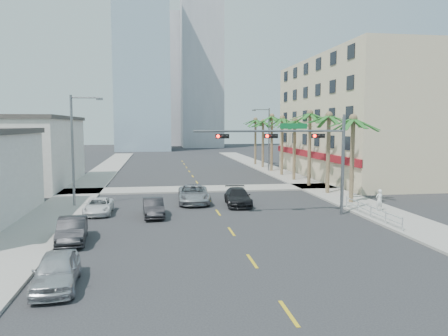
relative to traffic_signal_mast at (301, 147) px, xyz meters
name	(u,v)px	position (x,y,z in m)	size (l,w,h in m)	color
ground	(244,250)	(-5.78, -7.95, -5.06)	(260.00, 260.00, 0.00)	#262628
sidewalk_right	(320,189)	(6.22, 12.05, -4.99)	(4.00, 120.00, 0.15)	gray
sidewalk_left	(78,195)	(-17.78, 12.05, -4.99)	(4.00, 120.00, 0.15)	gray
sidewalk_cross	(202,189)	(-5.78, 14.05, -4.99)	(80.00, 4.00, 0.15)	gray
building_right	(368,118)	(16.21, 22.05, 2.43)	(15.25, 28.00, 15.00)	beige
building_left_far	(18,153)	(-25.28, 20.05, -1.46)	(11.00, 18.00, 7.20)	beige
tower_far_left	(142,58)	(-13.78, 87.05, 18.94)	(14.00, 14.00, 48.00)	#99B2C6
tower_far_right	(202,46)	(3.22, 102.05, 24.94)	(12.00, 12.00, 60.00)	#ADADB2
tower_far_center	(161,81)	(-8.78, 117.05, 15.94)	(16.00, 16.00, 42.00)	#ADADB2
traffic_signal_mast	(301,147)	(0.00, 0.00, 0.00)	(11.12, 0.54, 7.20)	slate
palm_tree_0	(353,119)	(5.82, 4.05, 2.02)	(4.80, 4.80, 7.80)	brown
palm_tree_1	(329,116)	(5.82, 9.25, 2.37)	(4.80, 4.80, 8.16)	brown
palm_tree_2	(310,114)	(5.82, 14.45, 2.72)	(4.80, 4.80, 8.52)	brown
palm_tree_3	(295,121)	(5.82, 19.65, 2.02)	(4.80, 4.80, 7.80)	brown
palm_tree_4	(282,119)	(5.82, 24.85, 2.37)	(4.80, 4.80, 8.16)	brown
palm_tree_5	(272,117)	(5.82, 30.05, 2.72)	(4.80, 4.80, 8.52)	brown
palm_tree_6	(263,122)	(5.82, 35.25, 2.02)	(4.80, 4.80, 7.80)	brown
palm_tree_7	(256,120)	(5.82, 40.45, 2.37)	(4.80, 4.80, 8.16)	brown
streetlight_left	(75,145)	(-16.78, 6.05, 0.00)	(2.55, 0.25, 9.00)	slate
streetlight_right	(268,136)	(5.21, 30.05, 0.00)	(2.55, 0.25, 9.00)	slate
guardrail	(371,210)	(4.52, -1.95, -4.39)	(0.08, 8.08, 1.00)	silver
car_parked_near	(57,271)	(-14.42, -12.14, -4.35)	(1.69, 4.21, 1.43)	silver
car_parked_mid	(72,230)	(-15.12, -5.02, -4.36)	(1.50, 4.29, 1.41)	black
car_parked_far	(99,206)	(-14.67, 2.95, -4.48)	(1.94, 4.20, 1.17)	white
car_lane_left	(153,208)	(-10.62, 1.32, -4.40)	(1.41, 4.05, 1.33)	black
car_lane_center	(194,194)	(-7.28, 6.39, -4.29)	(2.55, 5.53, 1.54)	#AFAFB4
car_lane_right	(238,197)	(-3.76, 4.81, -4.35)	(1.98, 4.87, 1.41)	black
pedestrian	(379,200)	(6.30, 0.23, -4.09)	(0.60, 0.39, 1.64)	white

